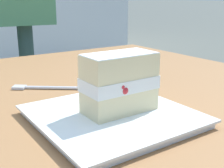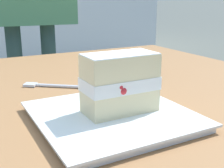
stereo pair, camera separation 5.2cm
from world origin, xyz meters
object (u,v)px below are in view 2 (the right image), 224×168
at_px(patio_table, 50,129).
at_px(dessert_fork, 52,86).
at_px(dessert_plate, 112,116).
at_px(cake_slice, 120,83).

height_order(patio_table, dessert_fork, dessert_fork).
height_order(dessert_plate, dessert_fork, dessert_plate).
relative_size(patio_table, dessert_fork, 8.89).
distance_m(cake_slice, dessert_fork, 0.27).
xyz_separation_m(dessert_plate, dessert_fork, (-0.03, 0.25, -0.00)).
relative_size(patio_table, cake_slice, 9.80).
xyz_separation_m(patio_table, cake_slice, (0.07, -0.22, 0.16)).
bearing_deg(cake_slice, dessert_plate, 176.80).
distance_m(patio_table, dessert_plate, 0.25).
height_order(patio_table, cake_slice, cake_slice).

